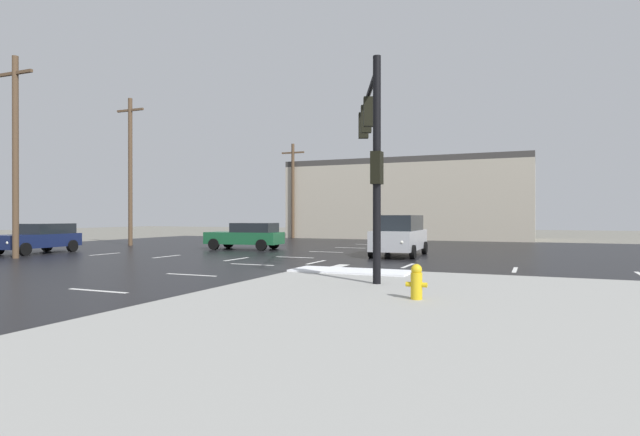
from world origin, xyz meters
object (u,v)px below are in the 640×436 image
Objects in this scene: utility_pole_far at (130,169)px; sedan_green at (247,235)px; utility_pole_distant at (293,189)px; utility_pole_mid at (15,153)px; fire_hydrant at (416,282)px; sedan_navy at (39,238)px; traffic_signal_mast at (371,137)px; suv_silver at (399,235)px.

sedan_green is at bearing -2.85° from utility_pole_far.
utility_pole_distant reaches higher than sedan_green.
utility_pole_mid reaches higher than sedan_green.
sedan_green is 0.55× the size of utility_pole_distant.
sedan_navy is at bearing 160.15° from fire_hydrant.
utility_pole_far is 1.17× the size of utility_pole_distant.
traffic_signal_mast is at bearing -3.99° from utility_pole_mid.
sedan_green is (-13.44, 14.98, 0.32)m from fire_hydrant.
utility_pole_far reaches higher than sedan_navy.
utility_pole_mid is at bearing 165.61° from fire_hydrant.
utility_pole_distant is (-15.47, 26.18, -0.01)m from traffic_signal_mast.
sedan_navy is at bearing 34.01° from sedan_green.
utility_pole_mid is at bearing 63.76° from traffic_signal_mast.
traffic_signal_mast reaches higher than sedan_green.
suv_silver reaches higher than fire_hydrant.
traffic_signal_mast is at bearing 7.01° from suv_silver.
utility_pole_mid is 10.66m from utility_pole_far.
sedan_green is at bearing 131.88° from fire_hydrant.
suv_silver is (-1.52, 9.63, -3.39)m from traffic_signal_mast.
utility_pole_far is at bearing 104.94° from utility_pole_mid.
fire_hydrant is 0.17× the size of sedan_green.
utility_pole_far reaches higher than utility_pole_distant.
suv_silver is (-3.81, 13.55, 0.55)m from fire_hydrant.
fire_hydrant is at bearing 126.74° from sedan_green.
utility_pole_mid is at bearing -95.33° from utility_pole_distant.
suv_silver is 0.49× the size of utility_pole_far.
traffic_signal_mast is at bearing 73.73° from sedan_navy.
sedan_green is (-9.63, 1.44, -0.24)m from suv_silver.
utility_pole_mid is (-17.80, 1.24, 0.50)m from traffic_signal_mast.
utility_pole_far is (-9.39, 0.47, 4.35)m from sedan_green.
fire_hydrant is 0.16× the size of suv_silver.
utility_pole_far is (-2.75, 10.30, 0.22)m from utility_pole_mid.
utility_pole_mid is 1.12× the size of utility_pole_distant.
fire_hydrant is at bearing -172.00° from traffic_signal_mast.
fire_hydrant is 0.08× the size of utility_pole_mid.
utility_pole_far reaches higher than sedan_green.
utility_pole_distant is (-4.32, 15.11, 3.61)m from sedan_green.
sedan_navy is (-19.77, 4.05, -3.63)m from traffic_signal_mast.
sedan_navy is 22.83m from utility_pole_distant.
traffic_signal_mast is 16.13m from sedan_green.
traffic_signal_mast is 0.63× the size of utility_pole_far.
suv_silver is 1.05× the size of sedan_green.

